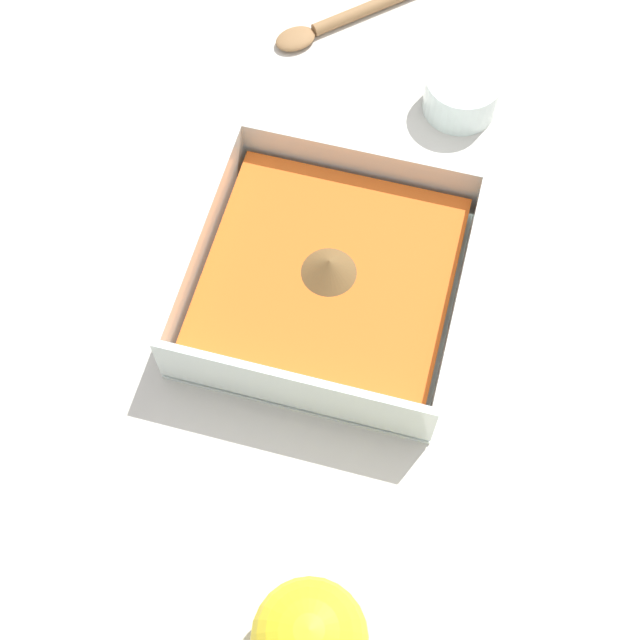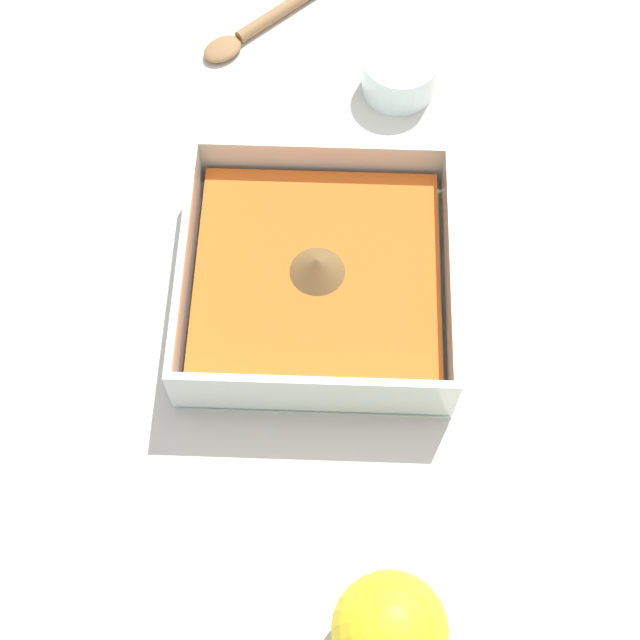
# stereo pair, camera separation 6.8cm
# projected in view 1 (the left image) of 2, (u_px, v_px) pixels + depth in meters

# --- Properties ---
(ground_plane) EXTENTS (4.00, 4.00, 0.00)m
(ground_plane) POSITION_uv_depth(u_px,v_px,m) (347.00, 314.00, 0.72)
(ground_plane) COLOR beige
(square_dish) EXTENTS (0.21, 0.21, 0.06)m
(square_dish) POSITION_uv_depth(u_px,v_px,m) (329.00, 281.00, 0.71)
(square_dish) COLOR silver
(square_dish) RESTS_ON ground_plane
(spice_bowl) EXTENTS (0.07, 0.07, 0.04)m
(spice_bowl) POSITION_uv_depth(u_px,v_px,m) (461.00, 94.00, 0.80)
(spice_bowl) COLOR silver
(spice_bowl) RESTS_ON ground_plane
(wooden_spoon) EXTENTS (0.15, 0.16, 0.01)m
(wooden_spoon) POSITION_uv_depth(u_px,v_px,m) (355.00, 14.00, 0.86)
(wooden_spoon) COLOR olive
(wooden_spoon) RESTS_ON ground_plane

